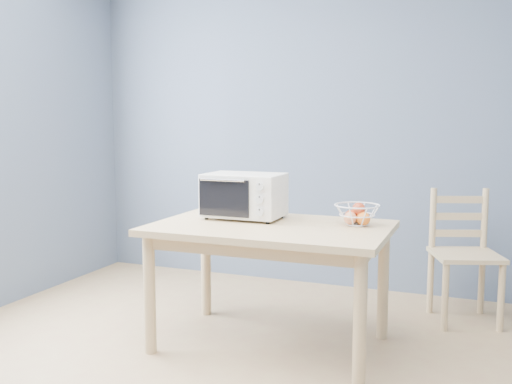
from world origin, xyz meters
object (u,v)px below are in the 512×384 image
at_px(toaster_oven, 241,195).
at_px(fruit_basket, 357,214).
at_px(dining_table, 270,241).
at_px(dining_chair, 464,257).

relative_size(toaster_oven, fruit_basket, 1.60).
xyz_separation_m(dining_table, dining_chair, (1.08, 0.92, -0.20)).
height_order(toaster_oven, dining_chair, toaster_oven).
bearing_deg(toaster_oven, dining_chair, 30.07).
distance_m(toaster_oven, fruit_basket, 0.74).
bearing_deg(dining_table, dining_chair, 40.39).
bearing_deg(dining_table, toaster_oven, 149.11).
bearing_deg(dining_chair, toaster_oven, -169.40).
xyz_separation_m(dining_table, fruit_basket, (0.48, 0.17, 0.17)).
relative_size(fruit_basket, dining_chair, 0.34).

